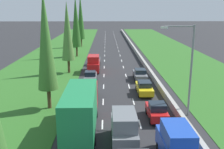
{
  "coord_description": "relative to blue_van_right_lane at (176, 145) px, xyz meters",
  "views": [
    {
      "loc": [
        -1.34,
        -1.31,
        10.52
      ],
      "look_at": [
        -0.57,
        34.18,
        1.4
      ],
      "focal_mm": 41.87,
      "sensor_mm": 36.0,
      "label": 1
    }
  ],
  "objects": [
    {
      "name": "grass_verge_left",
      "position": [
        -16.07,
        45.26,
        -1.38
      ],
      "size": [
        14.0,
        140.0,
        0.04
      ],
      "primitive_type": "cube",
      "color": "#2D6623",
      "rests_on": "ground"
    },
    {
      "name": "grey_hatchback_left_lane_sixth",
      "position": [
        -6.82,
        32.67,
        -0.56
      ],
      "size": [
        1.74,
        3.9,
        1.72
      ],
      "color": "slate",
      "rests_on": "ground"
    },
    {
      "name": "yellow_sedan_right_lane",
      "position": [
        -0.04,
        15.06,
        -0.59
      ],
      "size": [
        1.82,
        4.5,
        1.64
      ],
      "color": "yellow",
      "rests_on": "ground"
    },
    {
      "name": "poplar_tree_fifth",
      "position": [
        -11.63,
        55.81,
        6.7
      ],
      "size": [
        2.15,
        2.15,
        14.1
      ],
      "color": "#4C3823",
      "rests_on": "ground"
    },
    {
      "name": "grey_van_centre_lane_second",
      "position": [
        -3.43,
        2.47,
        0.0
      ],
      "size": [
        1.96,
        4.9,
        2.82
      ],
      "color": "slate",
      "rests_on": "ground"
    },
    {
      "name": "green_box_truck_left_lane",
      "position": [
        -6.89,
        4.41,
        0.78
      ],
      "size": [
        2.46,
        9.4,
        4.18
      ],
      "color": "black",
      "rests_on": "ground"
    },
    {
      "name": "poplar_tree_fourth",
      "position": [
        -11.29,
        41.21,
        6.19
      ],
      "size": [
        2.13,
        2.13,
        13.08
      ],
      "color": "#4C3823",
      "rests_on": "ground"
    },
    {
      "name": "poplar_tree_third",
      "position": [
        -10.98,
        26.2,
        5.46
      ],
      "size": [
        2.09,
        2.09,
        11.62
      ],
      "color": "#4C3823",
      "rests_on": "ground"
    },
    {
      "name": "grey_sedan_right_lane",
      "position": [
        0.27,
        21.76,
        -0.59
      ],
      "size": [
        1.82,
        4.5,
        1.64
      ],
      "color": "slate",
      "rests_on": "ground"
    },
    {
      "name": "grey_hatchback_left_lane_fourth",
      "position": [
        -7.07,
        20.41,
        -0.56
      ],
      "size": [
        1.74,
        3.9,
        1.72
      ],
      "color": "slate",
      "rests_on": "ground"
    },
    {
      "name": "black_sedan_left_lane",
      "position": [
        -6.79,
        13.14,
        -0.59
      ],
      "size": [
        1.82,
        4.5,
        1.64
      ],
      "color": "black",
      "rests_on": "ground"
    },
    {
      "name": "poplar_tree_second",
      "position": [
        -10.91,
        10.47,
        5.83
      ],
      "size": [
        2.11,
        2.11,
        12.35
      ],
      "color": "#4C3823",
      "rests_on": "ground"
    },
    {
      "name": "ground_plane",
      "position": [
        -3.42,
        45.26,
        -1.4
      ],
      "size": [
        300.0,
        300.0,
        0.0
      ],
      "primitive_type": "plane",
      "color": "#28282B",
      "rests_on": "ground"
    },
    {
      "name": "street_light_mast",
      "position": [
        3.06,
        8.24,
        3.83
      ],
      "size": [
        3.2,
        0.28,
        9.0
      ],
      "color": "gray",
      "rests_on": "ground"
    },
    {
      "name": "red_hatchback_right_lane",
      "position": [
        0.08,
        7.39,
        -0.56
      ],
      "size": [
        1.74,
        3.9,
        1.72
      ],
      "color": "red",
      "rests_on": "ground"
    },
    {
      "name": "red_van_left_lane",
      "position": [
        -6.91,
        26.79,
        0.0
      ],
      "size": [
        1.96,
        4.9,
        2.82
      ],
      "color": "red",
      "rests_on": "ground"
    },
    {
      "name": "grass_verge_right",
      "position": [
        10.93,
        45.26,
        -1.38
      ],
      "size": [
        14.0,
        140.0,
        0.04
      ],
      "primitive_type": "cube",
      "color": "#2D6623",
      "rests_on": "ground"
    },
    {
      "name": "blue_van_right_lane",
      "position": [
        0.0,
        0.0,
        0.0
      ],
      "size": [
        1.96,
        4.9,
        2.82
      ],
      "color": "#1E47B7",
      "rests_on": "ground"
    },
    {
      "name": "median_barrier",
      "position": [
        2.28,
        45.26,
        -0.97
      ],
      "size": [
        0.44,
        120.0,
        0.85
      ],
      "primitive_type": "cube",
      "color": "#9E9B93",
      "rests_on": "ground"
    },
    {
      "name": "lane_markings",
      "position": [
        -3.42,
        45.26,
        -1.39
      ],
      "size": [
        3.64,
        116.0,
        0.01
      ],
      "color": "white",
      "rests_on": "ground"
    }
  ]
}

